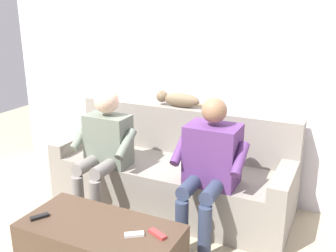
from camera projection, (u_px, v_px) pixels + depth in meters
name	position (u px, v px, depth m)	size (l,w,h in m)	color
ground_plane	(133.00, 245.00, 3.00)	(8.00, 8.00, 0.00)	tan
back_wall	(193.00, 69.00, 3.65)	(4.26, 0.06, 2.40)	silver
couch	(173.00, 173.00, 3.55)	(2.15, 0.78, 0.87)	gray
coffee_table	(101.00, 251.00, 2.60)	(1.07, 0.52, 0.40)	#4C3828
person_left_seated	(210.00, 162.00, 2.95)	(0.55, 0.58, 1.13)	#5B3370
person_right_seated	(104.00, 145.00, 3.31)	(0.54, 0.51, 1.12)	slate
cat_on_backrest	(178.00, 99.00, 3.60)	(0.59, 0.12, 0.14)	#756047
remote_black	(40.00, 217.00, 2.62)	(0.12, 0.04, 0.02)	black
remote_red	(158.00, 234.00, 2.42)	(0.14, 0.04, 0.02)	#B73333
remote_white	(134.00, 234.00, 2.42)	(0.12, 0.04, 0.02)	white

